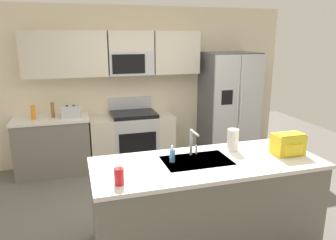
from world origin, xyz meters
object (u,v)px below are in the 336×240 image
Objects in this scene: range_oven at (132,139)px; drink_cup_red at (119,176)px; paper_towel_roll at (233,140)px; bottle_orange at (33,112)px; sink_faucet at (193,140)px; soap_dispenser at (172,155)px; backpack at (288,144)px; toaster at (71,111)px; refrigerator at (228,105)px; pepper_mill at (53,110)px.

drink_cup_red is (-0.57, -2.60, 0.53)m from range_oven.
drink_cup_red is 1.11× the size of paper_towel_roll.
bottle_orange is 2.73m from sink_faucet.
range_oven is 8.00× the size of soap_dispenser.
drink_cup_red is 0.83× the size of backpack.
range_oven is at bearing 77.53° from drink_cup_red.
drink_cup_red reaches higher than toaster.
soap_dispenser is at bearing 31.41° from drink_cup_red.
range_oven is at bearing 90.08° from soap_dispenser.
sink_faucet reaches higher than paper_towel_roll.
sink_faucet is 1.02m from backpack.
paper_towel_roll is (1.69, -2.06, 0.03)m from toaster.
refrigerator is 2.78m from soap_dispenser.
sink_faucet reaches higher than drink_cup_red.
backpack is (0.51, -0.27, -0.00)m from paper_towel_roll.
range_oven is at bearing 0.12° from pepper_mill.
sink_faucet is (1.21, -2.09, 0.08)m from toaster.
soap_dispenser is (-1.73, -2.17, 0.04)m from refrigerator.
soap_dispenser is at bearing -55.89° from bottle_orange.
bottle_orange is 0.68× the size of backpack.
refrigerator reaches higher than soap_dispenser.
soap_dispenser is at bearing -157.10° from sink_faucet.
toaster is 2.39m from soap_dispenser.
refrigerator reaches higher than pepper_mill.
range_oven is at bearing 117.49° from backpack.
refrigerator is at bearing 64.09° from paper_towel_roll.
sink_faucet is at bearing -50.19° from bottle_orange.
sink_faucet is (1.47, -2.14, 0.05)m from pepper_mill.
bottle_orange is (-3.22, 0.03, 0.08)m from refrigerator.
range_oven is 6.25× the size of bottle_orange.
backpack is (1.24, -2.39, 0.57)m from range_oven.
drink_cup_red reaches higher than paper_towel_roll.
pepper_mill is 0.74× the size of backpack.
bottle_orange is 2.72m from drink_cup_red.
range_oven is 4.82× the size of sink_faucet.
bottle_orange is at bearing 139.34° from backpack.
pepper_mill is at bearing 7.66° from bottle_orange.
sink_faucet is at bearing 22.90° from soap_dispenser.
refrigerator is 6.56× the size of sink_faucet.
soap_dispenser is (0.00, -2.25, 0.53)m from range_oven.
range_oven is 2.24m from sink_faucet.
pepper_mill is at bearing -179.88° from range_oven.
pepper_mill is (-2.95, 0.07, 0.09)m from refrigerator.
toaster is 0.87× the size of backpack.
paper_towel_roll is at bearing -115.91° from refrigerator.
backpack is (2.46, -2.39, -0.00)m from pepper_mill.
sink_faucet is 1.17× the size of paper_towel_roll.
sink_faucet is at bearing -177.21° from paper_towel_roll.
soap_dispenser is at bearing -61.49° from pepper_mill.
pepper_mill is 2.88m from paper_towel_roll.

